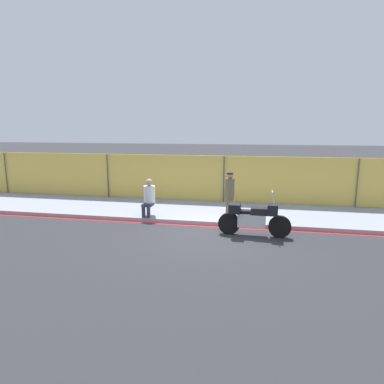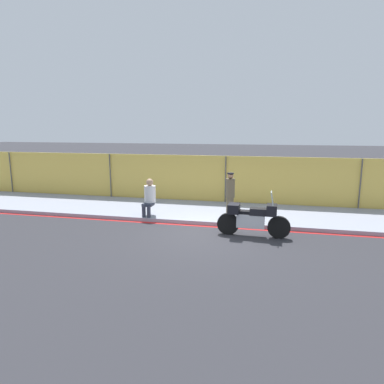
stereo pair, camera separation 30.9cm
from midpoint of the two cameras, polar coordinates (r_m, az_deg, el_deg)
The scene contains 7 objects.
ground_plane at distance 11.40m, azimuth 2.09°, elevation -7.03°, with size 120.00×120.00×0.00m, color #2D2D33.
sidewalk at distance 13.97m, azimuth 3.87°, elevation -3.40°, with size 41.59×3.47×0.14m.
curb_paint_stripe at distance 12.24m, azimuth 2.75°, elevation -5.76°, with size 41.59×0.18×0.01m.
storefront_fence at distance 15.54m, azimuth 4.78°, elevation 1.94°, with size 39.51×0.17×2.22m.
motorcycle at distance 11.23m, azimuth 9.45°, elevation -4.25°, with size 2.34×0.54×1.50m.
officer_standing at distance 13.07m, azimuth 5.64°, elevation -0.28°, with size 0.35×0.35×1.65m.
person_seated_on_curb at distance 13.18m, azimuth -7.87°, elevation -0.58°, with size 0.44×0.74×1.41m.
Camera 1 is at (1.56, -10.76, 3.49)m, focal length 32.00 mm.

